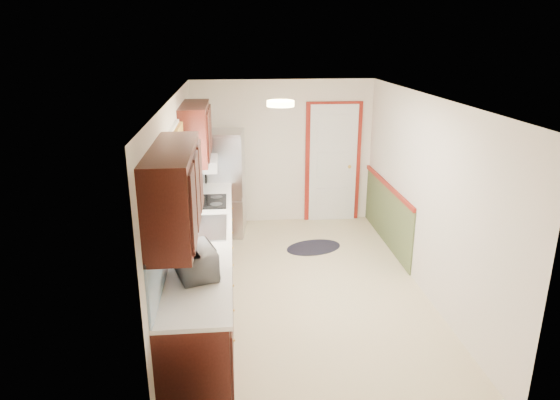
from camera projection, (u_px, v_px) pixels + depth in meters
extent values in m
cube|color=beige|center=(302.00, 288.00, 6.36)|extent=(3.20, 5.20, 0.12)
cube|color=white|center=(305.00, 97.00, 5.61)|extent=(3.20, 5.20, 0.12)
cube|color=#EFE3CF|center=(283.00, 153.00, 8.35)|extent=(3.20, 0.10, 2.40)
cube|color=#EFE3CF|center=(352.00, 304.00, 3.62)|extent=(3.20, 0.10, 2.40)
cube|color=#EFE3CF|center=(177.00, 202.00, 5.85)|extent=(0.10, 5.20, 2.40)
cube|color=#EFE3CF|center=(425.00, 195.00, 6.12)|extent=(0.10, 5.20, 2.40)
cube|color=#34100B|center=(205.00, 270.00, 5.83)|extent=(0.60, 4.00, 0.90)
cube|color=white|center=(204.00, 233.00, 5.68)|extent=(0.63, 4.00, 0.04)
cube|color=#559CD0|center=(176.00, 209.00, 5.56)|extent=(0.02, 4.00, 0.55)
cube|color=#34100B|center=(175.00, 191.00, 4.16)|extent=(0.35, 1.40, 0.75)
cube|color=#34100B|center=(196.00, 132.00, 6.71)|extent=(0.35, 1.20, 0.75)
cube|color=white|center=(174.00, 172.00, 5.53)|extent=(0.02, 1.00, 0.90)
cube|color=#C35E24|center=(176.00, 141.00, 5.43)|extent=(0.05, 1.12, 0.24)
cube|color=#B7B7BC|center=(204.00, 228.00, 5.77)|extent=(0.52, 0.82, 0.02)
cube|color=white|center=(201.00, 164.00, 6.90)|extent=(0.45, 0.60, 0.15)
cube|color=maroon|center=(333.00, 163.00, 8.46)|extent=(0.94, 0.05, 2.08)
cube|color=white|center=(333.00, 164.00, 8.44)|extent=(0.80, 0.04, 2.00)
cube|color=#4A5731|center=(387.00, 215.00, 7.63)|extent=(0.02, 2.30, 0.90)
cube|color=maroon|center=(388.00, 186.00, 7.48)|extent=(0.04, 2.30, 0.06)
cylinder|color=#FFD88C|center=(281.00, 103.00, 5.41)|extent=(0.30, 0.30, 0.06)
imported|color=white|center=(196.00, 258.00, 4.59)|extent=(0.41, 0.55, 0.33)
cube|color=#B7B7BC|center=(222.00, 183.00, 7.92)|extent=(0.77, 0.73, 1.66)
cylinder|color=black|center=(207.00, 196.00, 7.58)|extent=(0.02, 0.02, 1.16)
ellipsoid|color=black|center=(314.00, 247.00, 7.56)|extent=(0.98, 0.78, 0.01)
cube|color=black|center=(207.00, 202.00, 6.67)|extent=(0.50, 0.60, 0.02)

